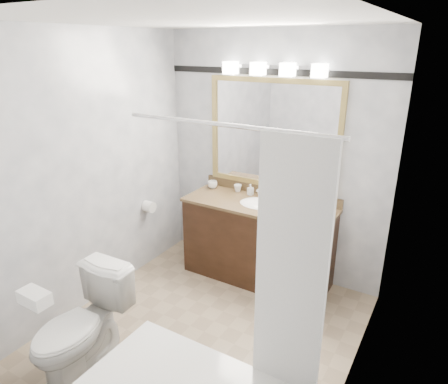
# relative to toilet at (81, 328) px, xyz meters

# --- Properties ---
(room) EXTENTS (2.42, 2.62, 2.52)m
(room) POSITION_rel_toilet_xyz_m (0.53, 0.82, 0.85)
(room) COLOR gray
(room) RESTS_ON ground
(vanity) EXTENTS (1.53, 0.58, 0.97)m
(vanity) POSITION_rel_toilet_xyz_m (0.53, 1.84, 0.04)
(vanity) COLOR black
(vanity) RESTS_ON ground
(mirror) EXTENTS (1.40, 0.04, 1.10)m
(mirror) POSITION_rel_toilet_xyz_m (0.53, 2.11, 1.10)
(mirror) COLOR tan
(mirror) RESTS_ON room
(vanity_light_bar) EXTENTS (1.02, 0.14, 0.12)m
(vanity_light_bar) POSITION_rel_toilet_xyz_m (0.53, 2.05, 1.74)
(vanity_light_bar) COLOR silver
(vanity_light_bar) RESTS_ON room
(accent_stripe) EXTENTS (2.40, 0.01, 0.06)m
(accent_stripe) POSITION_rel_toilet_xyz_m (0.53, 2.12, 1.70)
(accent_stripe) COLOR black
(accent_stripe) RESTS_ON room
(tp_roll) EXTENTS (0.11, 0.12, 0.12)m
(tp_roll) POSITION_rel_toilet_xyz_m (-0.61, 1.49, 0.30)
(tp_roll) COLOR white
(tp_roll) RESTS_ON room
(toilet) EXTENTS (0.47, 0.79, 0.80)m
(toilet) POSITION_rel_toilet_xyz_m (0.00, 0.00, 0.00)
(toilet) COLOR white
(toilet) RESTS_ON ground
(tissue_box) EXTENTS (0.22, 0.12, 0.09)m
(tissue_box) POSITION_rel_toilet_xyz_m (0.00, -0.30, 0.44)
(tissue_box) COLOR white
(tissue_box) RESTS_ON toilet
(coffee_maker) EXTENTS (0.17, 0.20, 0.32)m
(coffee_maker) POSITION_rel_toilet_xyz_m (0.93, 1.82, 0.62)
(coffee_maker) COLOR black
(coffee_maker) RESTS_ON vanity
(cup_left) EXTENTS (0.11, 0.11, 0.08)m
(cup_left) POSITION_rel_toilet_xyz_m (-0.11, 1.99, 0.49)
(cup_left) COLOR white
(cup_left) RESTS_ON vanity
(cup_right) EXTENTS (0.08, 0.08, 0.08)m
(cup_right) POSITION_rel_toilet_xyz_m (0.18, 2.04, 0.49)
(cup_right) COLOR white
(cup_right) RESTS_ON vanity
(soap_bottle_a) EXTENTS (0.06, 0.06, 0.12)m
(soap_bottle_a) POSITION_rel_toilet_xyz_m (0.35, 2.02, 0.51)
(soap_bottle_a) COLOR white
(soap_bottle_a) RESTS_ON vanity
(soap_bottle_b) EXTENTS (0.08, 0.08, 0.09)m
(soap_bottle_b) POSITION_rel_toilet_xyz_m (0.70, 2.04, 0.50)
(soap_bottle_b) COLOR white
(soap_bottle_b) RESTS_ON vanity
(soap_bar) EXTENTS (0.09, 0.06, 0.03)m
(soap_bar) POSITION_rel_toilet_xyz_m (0.56, 1.96, 0.47)
(soap_bar) COLOR beige
(soap_bar) RESTS_ON vanity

